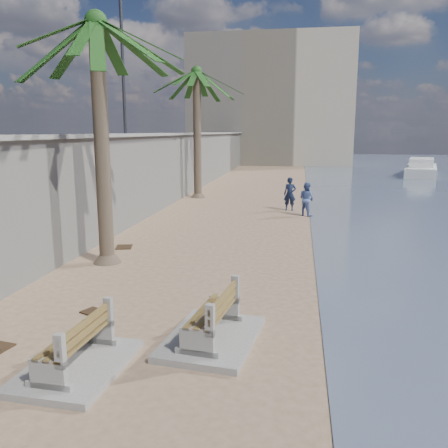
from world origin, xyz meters
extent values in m
plane|color=#96765C|center=(0.00, 0.00, 0.00)|extent=(140.00, 140.00, 0.00)
cube|color=gray|center=(-5.20, 20.00, 1.75)|extent=(0.45, 70.00, 3.50)
cube|color=gray|center=(-5.20, 20.00, 3.55)|extent=(0.80, 70.00, 0.12)
cube|color=#B7AA93|center=(-2.00, 52.00, 7.00)|extent=(18.00, 12.00, 14.00)
cube|color=gray|center=(-1.87, 0.88, 0.06)|extent=(1.52, 2.13, 0.11)
cube|color=gray|center=(0.05, 2.23, 0.06)|extent=(1.74, 2.35, 0.12)
cylinder|color=brown|center=(-3.86, 6.86, 3.25)|extent=(0.42, 0.42, 6.50)
cylinder|color=brown|center=(-4.16, 20.60, 3.43)|extent=(0.44, 0.44, 6.86)
cylinder|color=#2D2D33|center=(-5.10, 12.00, 6.11)|extent=(0.12, 0.12, 5.00)
imported|color=#131B35|center=(1.08, 16.85, 0.90)|extent=(0.69, 0.50, 1.80)
imported|color=#4D63A0|center=(1.84, 15.57, 0.83)|extent=(1.01, 0.99, 1.65)
cube|color=#382616|center=(-4.04, 8.64, 0.01)|extent=(0.62, 0.71, 0.03)
cube|color=#382616|center=(-2.63, 3.18, 0.01)|extent=(0.58, 0.53, 0.03)
camera|label=1|loc=(1.50, -5.55, 3.69)|focal=38.00mm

